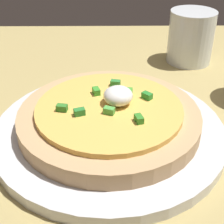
# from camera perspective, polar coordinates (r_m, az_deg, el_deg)

# --- Properties ---
(dining_table) EXTENTS (1.13, 0.71, 0.03)m
(dining_table) POSITION_cam_1_polar(r_m,az_deg,el_deg) (0.50, -0.28, 0.09)
(dining_table) COLOR tan
(dining_table) RESTS_ON ground
(plate) EXTENTS (0.29, 0.29, 0.02)m
(plate) POSITION_cam_1_polar(r_m,az_deg,el_deg) (0.42, 0.00, -3.16)
(plate) COLOR silver
(plate) RESTS_ON dining_table
(pizza) EXTENTS (0.23, 0.23, 0.05)m
(pizza) POSITION_cam_1_polar(r_m,az_deg,el_deg) (0.41, 0.03, -0.72)
(pizza) COLOR tan
(pizza) RESTS_ON plate
(cup_far) EXTENTS (0.08, 0.08, 0.09)m
(cup_far) POSITION_cam_1_polar(r_m,az_deg,el_deg) (0.63, 13.66, 12.34)
(cup_far) COLOR silver
(cup_far) RESTS_ON dining_table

